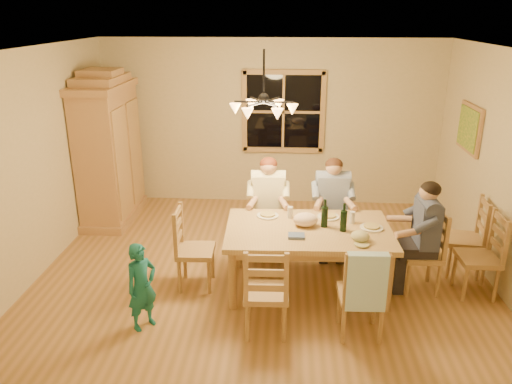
# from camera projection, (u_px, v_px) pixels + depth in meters

# --- Properties ---
(floor) EXTENTS (5.50, 5.50, 0.00)m
(floor) POSITION_uv_depth(u_px,v_px,m) (263.00, 271.00, 6.28)
(floor) COLOR olive
(floor) RESTS_ON ground
(ceiling) EXTENTS (5.50, 5.00, 0.02)m
(ceiling) POSITION_uv_depth(u_px,v_px,m) (264.00, 49.00, 5.36)
(ceiling) COLOR white
(ceiling) RESTS_ON wall_back
(wall_back) EXTENTS (5.50, 0.02, 2.70)m
(wall_back) POSITION_uv_depth(u_px,v_px,m) (271.00, 123.00, 8.16)
(wall_back) COLOR #C2B689
(wall_back) RESTS_ON floor
(wall_left) EXTENTS (0.02, 5.00, 2.70)m
(wall_left) POSITION_uv_depth(u_px,v_px,m) (35.00, 164.00, 5.98)
(wall_left) COLOR #C2B689
(wall_left) RESTS_ON floor
(wall_right) EXTENTS (0.02, 5.00, 2.70)m
(wall_right) POSITION_uv_depth(u_px,v_px,m) (505.00, 173.00, 5.65)
(wall_right) COLOR #C2B689
(wall_right) RESTS_ON floor
(window) EXTENTS (1.30, 0.06, 1.30)m
(window) POSITION_uv_depth(u_px,v_px,m) (283.00, 112.00, 8.05)
(window) COLOR black
(window) RESTS_ON wall_back
(painting) EXTENTS (0.06, 0.78, 0.64)m
(painting) POSITION_uv_depth(u_px,v_px,m) (469.00, 128.00, 6.70)
(painting) COLOR #A07145
(painting) RESTS_ON wall_right
(chandelier) EXTENTS (0.77, 0.68, 0.71)m
(chandelier) POSITION_uv_depth(u_px,v_px,m) (264.00, 107.00, 5.57)
(chandelier) COLOR black
(chandelier) RESTS_ON ceiling
(armoire) EXTENTS (0.66, 1.40, 2.30)m
(armoire) POSITION_uv_depth(u_px,v_px,m) (109.00, 153.00, 7.56)
(armoire) COLOR #A07145
(armoire) RESTS_ON floor
(dining_table) EXTENTS (1.91, 1.20, 0.76)m
(dining_table) POSITION_uv_depth(u_px,v_px,m) (308.00, 236.00, 5.70)
(dining_table) COLOR #AA814B
(dining_table) RESTS_ON floor
(chair_far_left) EXTENTS (0.45, 0.43, 0.99)m
(chair_far_left) POSITION_uv_depth(u_px,v_px,m) (268.00, 232.00, 6.66)
(chair_far_left) COLOR #9D7E45
(chair_far_left) RESTS_ON floor
(chair_far_right) EXTENTS (0.45, 0.43, 0.99)m
(chair_far_right) POSITION_uv_depth(u_px,v_px,m) (330.00, 233.00, 6.64)
(chair_far_right) COLOR #9D7E45
(chair_far_right) RESTS_ON floor
(chair_near_left) EXTENTS (0.45, 0.43, 0.99)m
(chair_near_left) POSITION_uv_depth(u_px,v_px,m) (266.00, 306.00, 5.00)
(chair_near_left) COLOR #9D7E45
(chair_near_left) RESTS_ON floor
(chair_near_right) EXTENTS (0.45, 0.43, 0.99)m
(chair_near_right) POSITION_uv_depth(u_px,v_px,m) (360.00, 307.00, 4.97)
(chair_near_right) COLOR #9D7E45
(chair_near_right) RESTS_ON floor
(chair_end_left) EXTENTS (0.43, 0.45, 0.99)m
(chair_end_left) POSITION_uv_depth(u_px,v_px,m) (196.00, 262.00, 5.86)
(chair_end_left) COLOR #9D7E45
(chair_end_left) RESTS_ON floor
(chair_end_right) EXTENTS (0.43, 0.45, 0.99)m
(chair_end_right) POSITION_uv_depth(u_px,v_px,m) (420.00, 266.00, 5.78)
(chair_end_right) COLOR #9D7E45
(chair_end_right) RESTS_ON floor
(adult_woman) EXTENTS (0.41, 0.43, 0.87)m
(adult_woman) POSITION_uv_depth(u_px,v_px,m) (268.00, 194.00, 6.48)
(adult_woman) COLOR #F1EABA
(adult_woman) RESTS_ON floor
(adult_plaid_man) EXTENTS (0.41, 0.43, 0.87)m
(adult_plaid_man) POSITION_uv_depth(u_px,v_px,m) (332.00, 195.00, 6.45)
(adult_plaid_man) COLOR #304886
(adult_plaid_man) RESTS_ON floor
(adult_slate_man) EXTENTS (0.43, 0.41, 0.87)m
(adult_slate_man) POSITION_uv_depth(u_px,v_px,m) (425.00, 223.00, 5.59)
(adult_slate_man) COLOR #424A6A
(adult_slate_man) RESTS_ON floor
(towel) EXTENTS (0.38, 0.11, 0.58)m
(towel) POSITION_uv_depth(u_px,v_px,m) (366.00, 282.00, 4.66)
(towel) COLOR #AED8EC
(towel) RESTS_ON chair_near_right
(wine_bottle_a) EXTENTS (0.08, 0.08, 0.33)m
(wine_bottle_a) POSITION_uv_depth(u_px,v_px,m) (325.00, 213.00, 5.65)
(wine_bottle_a) COLOR black
(wine_bottle_a) RESTS_ON dining_table
(wine_bottle_b) EXTENTS (0.08, 0.08, 0.33)m
(wine_bottle_b) POSITION_uv_depth(u_px,v_px,m) (344.00, 217.00, 5.54)
(wine_bottle_b) COLOR black
(wine_bottle_b) RESTS_ON dining_table
(plate_woman) EXTENTS (0.26, 0.26, 0.02)m
(plate_woman) POSITION_uv_depth(u_px,v_px,m) (268.00, 216.00, 5.99)
(plate_woman) COLOR white
(plate_woman) RESTS_ON dining_table
(plate_plaid) EXTENTS (0.26, 0.26, 0.02)m
(plate_plaid) POSITION_uv_depth(u_px,v_px,m) (328.00, 217.00, 5.96)
(plate_plaid) COLOR white
(plate_plaid) RESTS_ON dining_table
(plate_slate) EXTENTS (0.26, 0.26, 0.02)m
(plate_slate) POSITION_uv_depth(u_px,v_px,m) (372.00, 228.00, 5.66)
(plate_slate) COLOR white
(plate_slate) RESTS_ON dining_table
(wine_glass_a) EXTENTS (0.06, 0.06, 0.14)m
(wine_glass_a) POSITION_uv_depth(u_px,v_px,m) (290.00, 212.00, 5.93)
(wine_glass_a) COLOR silver
(wine_glass_a) RESTS_ON dining_table
(wine_glass_b) EXTENTS (0.06, 0.06, 0.14)m
(wine_glass_b) POSITION_uv_depth(u_px,v_px,m) (352.00, 217.00, 5.78)
(wine_glass_b) COLOR silver
(wine_glass_b) RESTS_ON dining_table
(cap) EXTENTS (0.20, 0.20, 0.11)m
(cap) POSITION_uv_depth(u_px,v_px,m) (360.00, 236.00, 5.33)
(cap) COLOR tan
(cap) RESTS_ON dining_table
(napkin) EXTENTS (0.18, 0.15, 0.03)m
(napkin) POSITION_uv_depth(u_px,v_px,m) (296.00, 236.00, 5.44)
(napkin) COLOR #4C5D8B
(napkin) RESTS_ON dining_table
(cloth_bundle) EXTENTS (0.28, 0.22, 0.15)m
(cloth_bundle) POSITION_uv_depth(u_px,v_px,m) (305.00, 220.00, 5.71)
(cloth_bundle) COLOR beige
(cloth_bundle) RESTS_ON dining_table
(child) EXTENTS (0.39, 0.40, 0.93)m
(child) POSITION_uv_depth(u_px,v_px,m) (142.00, 286.00, 5.03)
(child) COLOR #196B70
(child) RESTS_ON floor
(chair_spare_front) EXTENTS (0.43, 0.45, 0.99)m
(chair_spare_front) POSITION_uv_depth(u_px,v_px,m) (476.00, 270.00, 5.68)
(chair_spare_front) COLOR #9D7E45
(chair_spare_front) RESTS_ON floor
(chair_spare_back) EXTENTS (0.47, 0.49, 0.99)m
(chair_spare_back) POSITION_uv_depth(u_px,v_px,m) (461.00, 250.00, 6.15)
(chair_spare_back) COLOR #9D7E45
(chair_spare_back) RESTS_ON floor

